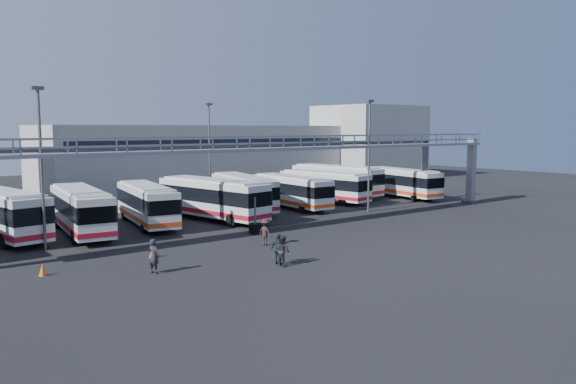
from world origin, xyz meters
TOP-DOWN VIEW (x-y plane):
  - ground at (0.00, 0.00)m, footprint 140.00×140.00m
  - gantry at (0.00, 5.87)m, footprint 51.40×5.15m
  - warehouse at (12.00, 38.00)m, footprint 42.00×14.00m
  - building_right at (38.00, 32.00)m, footprint 14.00×12.00m
  - light_pole_left at (-16.00, 8.00)m, footprint 0.70×0.35m
  - light_pole_mid at (12.00, 7.00)m, footprint 0.70×0.35m
  - light_pole_back at (4.00, 22.00)m, footprint 0.70×0.35m
  - bus_1 at (-17.40, 13.61)m, footprint 4.29×11.55m
  - bus_2 at (-12.48, 11.96)m, footprint 3.87×11.21m
  - bus_3 at (-7.12, 12.68)m, footprint 4.22×10.84m
  - bus_4 at (-1.75, 11.66)m, footprint 4.55×11.65m
  - bus_5 at (3.21, 14.53)m, footprint 4.70×11.14m
  - bus_6 at (7.79, 13.11)m, footprint 2.87×10.35m
  - bus_7 at (13.27, 14.58)m, footprint 4.00×10.75m
  - bus_8 at (17.65, 17.44)m, footprint 4.02×11.66m
  - bus_9 at (22.43, 12.10)m, footprint 3.84×10.76m
  - pedestrian_a at (-13.00, -1.49)m, footprint 0.67×0.79m
  - pedestrian_b at (-6.59, -4.39)m, footprint 0.74×0.90m
  - pedestrian_c at (-4.15, 0.69)m, footprint 0.82×1.22m
  - pedestrian_d at (-6.65, -4.03)m, footprint 0.56×1.07m
  - cone_left at (-17.82, 1.59)m, footprint 0.46×0.46m
  - cone_right at (-11.50, 1.98)m, footprint 0.57×0.57m
  - tire_stack at (-2.35, 4.50)m, footprint 0.93×0.93m

SIDE VIEW (x-z plane):
  - ground at x=0.00m, z-range 0.00..0.00m
  - cone_left at x=-17.82m, z-range 0.00..0.62m
  - cone_right at x=-11.50m, z-range 0.00..0.69m
  - tire_stack at x=-2.35m, z-range -0.88..1.78m
  - pedestrian_b at x=-6.59m, z-range 0.00..1.72m
  - pedestrian_d at x=-6.65m, z-range 0.00..1.75m
  - pedestrian_c at x=-4.15m, z-range 0.00..1.76m
  - pedestrian_a at x=-13.00m, z-range 0.00..1.86m
  - bus_6 at x=7.79m, z-range 0.17..3.28m
  - bus_7 at x=13.27m, z-range 0.17..3.36m
  - bus_9 at x=22.43m, z-range 0.17..3.37m
  - bus_3 at x=-7.12m, z-range 0.17..3.38m
  - bus_5 at x=3.21m, z-range 0.18..3.47m
  - bus_2 at x=-12.48m, z-range 0.18..3.51m
  - bus_1 at x=-17.40m, z-range 0.18..3.61m
  - bus_4 at x=-1.75m, z-range 0.18..3.64m
  - bus_8 at x=17.65m, z-range 0.18..3.66m
  - warehouse at x=12.00m, z-range 0.00..8.00m
  - building_right at x=38.00m, z-range 0.00..11.00m
  - gantry at x=0.00m, z-range 1.96..9.06m
  - light_pole_left at x=-16.00m, z-range 0.62..10.83m
  - light_pole_mid at x=12.00m, z-range 0.62..10.83m
  - light_pole_back at x=4.00m, z-range 0.62..10.83m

